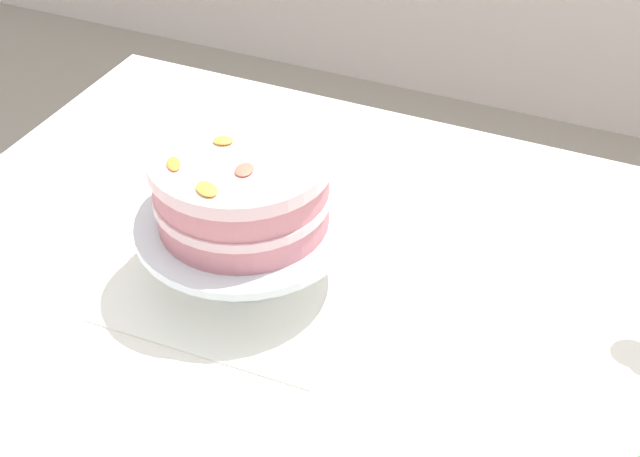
# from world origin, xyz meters

# --- Properties ---
(dining_table) EXTENTS (1.40, 1.00, 0.74)m
(dining_table) POSITION_xyz_m (0.00, -0.02, 0.65)
(dining_table) COLOR white
(dining_table) RESTS_ON ground
(linen_napkin) EXTENTS (0.33, 0.33, 0.00)m
(linen_napkin) POSITION_xyz_m (-0.18, 0.00, 0.74)
(linen_napkin) COLOR white
(linen_napkin) RESTS_ON dining_table
(cake_stand) EXTENTS (0.29, 0.29, 0.10)m
(cake_stand) POSITION_xyz_m (-0.18, 0.00, 0.82)
(cake_stand) COLOR silver
(cake_stand) RESTS_ON linen_napkin
(layer_cake) EXTENTS (0.23, 0.23, 0.11)m
(layer_cake) POSITION_xyz_m (-0.18, 0.00, 0.89)
(layer_cake) COLOR #CC7A84
(layer_cake) RESTS_ON cake_stand
(loose_petal_0) EXTENTS (0.04, 0.04, 0.00)m
(loose_petal_0) POSITION_xyz_m (-0.36, 0.21, 0.74)
(loose_petal_0) COLOR yellow
(loose_petal_0) RESTS_ON dining_table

